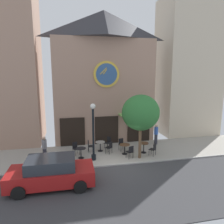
{
  "coord_description": "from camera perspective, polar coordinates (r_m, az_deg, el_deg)",
  "views": [
    {
      "loc": [
        -3.07,
        -12.0,
        5.7
      ],
      "look_at": [
        -0.1,
        2.2,
        3.06
      ],
      "focal_mm": 33.16,
      "sensor_mm": 36.0,
      "label": 1
    }
  ],
  "objects": [
    {
      "name": "parked_car_red",
      "position": [
        11.46,
        -16.35,
        -15.66
      ],
      "size": [
        4.33,
        2.08,
        1.55
      ],
      "color": "maroon",
      "rests_on": "ground_plane"
    },
    {
      "name": "cafe_table_rightmost",
      "position": [
        15.56,
        8.73,
        -9.18
      ],
      "size": [
        0.71,
        0.71,
        0.75
      ],
      "color": "black",
      "rests_on": "ground_plane"
    },
    {
      "name": "cafe_table_near_door",
      "position": [
        14.61,
        -8.58,
        -10.62
      ],
      "size": [
        0.69,
        0.69,
        0.72
      ],
      "color": "black",
      "rests_on": "ground_plane"
    },
    {
      "name": "cafe_chair_near_tree",
      "position": [
        15.22,
        -0.65,
        -9.54
      ],
      "size": [
        0.57,
        0.57,
        0.9
      ],
      "color": "black",
      "rests_on": "ground_plane"
    },
    {
      "name": "ground_plane",
      "position": [
        13.11,
        3.04,
        -15.57
      ],
      "size": [
        26.46,
        10.03,
        0.13
      ],
      "color": "#9E998E"
    },
    {
      "name": "cafe_chair_left_end",
      "position": [
        15.31,
        -10.03,
        -9.57
      ],
      "size": [
        0.54,
        0.54,
        0.9
      ],
      "color": "black",
      "rests_on": "ground_plane"
    },
    {
      "name": "cafe_chair_facing_street",
      "position": [
        15.14,
        11.35,
        -9.86
      ],
      "size": [
        0.56,
        0.56,
        0.9
      ],
      "color": "black",
      "rests_on": "ground_plane"
    },
    {
      "name": "clock_building",
      "position": [
        17.66,
        -2.16,
        9.87
      ],
      "size": [
        8.36,
        3.27,
        10.76
      ],
      "color": "#9E7A66",
      "rests_on": "ground_plane"
    },
    {
      "name": "cafe_chair_facing_wall",
      "position": [
        16.31,
        -1.05,
        -8.16
      ],
      "size": [
        0.56,
        0.56,
        0.9
      ],
      "color": "black",
      "rests_on": "ground_plane"
    },
    {
      "name": "cafe_chair_under_awning",
      "position": [
        15.91,
        2.62,
        -8.65
      ],
      "size": [
        0.48,
        0.48,
        0.9
      ],
      "color": "black",
      "rests_on": "ground_plane"
    },
    {
      "name": "neighbor_building_right",
      "position": [
        21.59,
        20.08,
        11.36
      ],
      "size": [
        5.29,
        4.02,
        12.63
      ],
      "color": "beige",
      "rests_on": "ground_plane"
    },
    {
      "name": "pedestrian_grey",
      "position": [
        14.65,
        -18.13,
        -9.49
      ],
      "size": [
        0.33,
        0.33,
        1.67
      ],
      "color": "#2D2D38",
      "rests_on": "ground_plane"
    },
    {
      "name": "cafe_table_near_curb",
      "position": [
        15.17,
        3.51,
        -9.61
      ],
      "size": [
        0.76,
        0.76,
        0.73
      ],
      "color": "black",
      "rests_on": "ground_plane"
    },
    {
      "name": "pedestrian_blue",
      "position": [
        17.48,
        12.05,
        -5.97
      ],
      "size": [
        0.43,
        0.43,
        1.67
      ],
      "color": "#2D2D38",
      "rests_on": "ground_plane"
    },
    {
      "name": "street_lamp",
      "position": [
        13.78,
        -5.19,
        -5.48
      ],
      "size": [
        0.36,
        0.36,
        3.85
      ],
      "color": "black",
      "rests_on": "ground_plane"
    },
    {
      "name": "street_tree",
      "position": [
        13.9,
        7.92,
        -0.21
      ],
      "size": [
        2.54,
        2.28,
        4.4
      ],
      "color": "brown",
      "rests_on": "ground_plane"
    },
    {
      "name": "cafe_chair_by_entrance",
      "position": [
        15.6,
        -6.18,
        -9.09
      ],
      "size": [
        0.4,
        0.4,
        0.9
      ],
      "color": "black",
      "rests_on": "ground_plane"
    },
    {
      "name": "cafe_chair_curbside",
      "position": [
        14.46,
        5.06,
        -10.68
      ],
      "size": [
        0.51,
        0.51,
        0.9
      ],
      "color": "black",
      "rests_on": "ground_plane"
    },
    {
      "name": "cafe_table_center_right",
      "position": [
        15.73,
        -3.26,
        -8.93
      ],
      "size": [
        0.72,
        0.72,
        0.72
      ],
      "color": "black",
      "rests_on": "ground_plane"
    }
  ]
}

